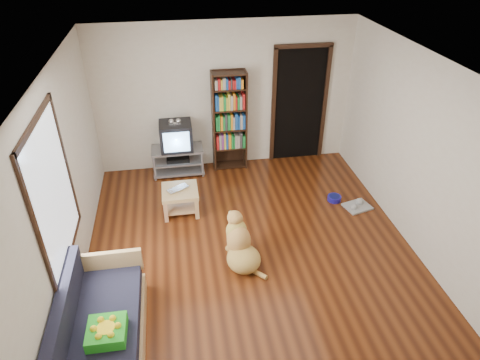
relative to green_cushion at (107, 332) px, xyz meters
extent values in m
plane|color=#5C290F|center=(1.75, 1.55, -0.48)|extent=(5.00, 5.00, 0.00)
plane|color=white|center=(1.75, 1.55, 2.12)|extent=(5.00, 5.00, 0.00)
plane|color=beige|center=(1.75, 4.05, 0.82)|extent=(4.50, 0.00, 4.50)
plane|color=beige|center=(1.75, -0.95, 0.82)|extent=(4.50, 0.00, 4.50)
plane|color=beige|center=(-0.50, 1.55, 0.82)|extent=(0.00, 5.00, 5.00)
plane|color=beige|center=(4.00, 1.55, 0.82)|extent=(0.00, 5.00, 5.00)
cube|color=green|center=(0.00, 0.00, 0.00)|extent=(0.38, 0.38, 0.13)
imported|color=silver|center=(0.83, 2.57, -0.07)|extent=(0.40, 0.36, 0.03)
cylinder|color=navy|center=(3.33, 2.48, -0.44)|extent=(0.22, 0.22, 0.08)
cube|color=#A6A6A6|center=(3.63, 2.23, -0.47)|extent=(0.47, 0.41, 0.03)
cube|color=white|center=(-0.48, 1.05, 1.02)|extent=(0.02, 1.30, 1.60)
cube|color=black|center=(-0.48, 1.05, 1.84)|extent=(0.03, 1.42, 0.06)
cube|color=black|center=(-0.48, 1.05, 0.20)|extent=(0.03, 1.42, 0.06)
cube|color=black|center=(-0.48, 0.35, 1.02)|extent=(0.03, 0.06, 1.70)
cube|color=black|center=(-0.48, 1.75, 1.02)|extent=(0.03, 0.06, 1.70)
cube|color=black|center=(3.10, 4.03, 0.57)|extent=(0.90, 0.02, 2.10)
cube|color=black|center=(2.62, 4.02, 0.57)|extent=(0.07, 0.05, 2.14)
cube|color=black|center=(3.58, 4.02, 0.57)|extent=(0.07, 0.05, 2.14)
cube|color=black|center=(3.10, 4.02, 1.65)|extent=(1.03, 0.05, 0.07)
cube|color=#99999E|center=(0.85, 3.80, 0.00)|extent=(0.90, 0.45, 0.04)
cube|color=#99999E|center=(0.85, 3.80, -0.23)|extent=(0.86, 0.42, 0.03)
cube|color=#99999E|center=(0.85, 3.80, -0.42)|extent=(0.90, 0.45, 0.04)
cylinder|color=#99999E|center=(0.43, 3.60, -0.23)|extent=(0.04, 0.04, 0.50)
cylinder|color=#99999E|center=(1.27, 3.60, -0.23)|extent=(0.04, 0.04, 0.50)
cylinder|color=#99999E|center=(0.43, 4.00, -0.23)|extent=(0.04, 0.04, 0.50)
cylinder|color=#99999E|center=(1.27, 4.00, -0.23)|extent=(0.04, 0.04, 0.50)
cube|color=black|center=(0.85, 3.80, -0.18)|extent=(0.40, 0.30, 0.07)
cube|color=black|center=(0.85, 3.80, 0.26)|extent=(0.55, 0.48, 0.48)
cube|color=black|center=(0.85, 4.00, 0.26)|extent=(0.40, 0.14, 0.36)
cube|color=#8CBFF2|center=(0.85, 3.55, 0.26)|extent=(0.44, 0.02, 0.36)
cube|color=silver|center=(0.85, 3.75, 0.51)|extent=(0.20, 0.07, 0.02)
sphere|color=silver|center=(0.79, 3.75, 0.55)|extent=(0.09, 0.09, 0.09)
sphere|color=silver|center=(0.91, 3.75, 0.55)|extent=(0.09, 0.09, 0.09)
cube|color=black|center=(1.52, 3.89, 0.42)|extent=(0.03, 0.30, 1.80)
cube|color=black|center=(2.08, 3.89, 0.42)|extent=(0.03, 0.30, 1.80)
cube|color=black|center=(1.80, 4.03, 0.42)|extent=(0.60, 0.02, 1.80)
cube|color=black|center=(1.80, 3.89, -0.45)|extent=(0.56, 0.28, 0.02)
cube|color=black|center=(1.80, 3.89, -0.08)|extent=(0.56, 0.28, 0.03)
cube|color=black|center=(1.80, 3.89, 0.29)|extent=(0.56, 0.28, 0.02)
cube|color=black|center=(1.80, 3.89, 0.66)|extent=(0.56, 0.28, 0.02)
cube|color=black|center=(1.80, 3.89, 1.03)|extent=(0.56, 0.28, 0.02)
cube|color=black|center=(1.80, 3.89, 1.29)|extent=(0.56, 0.28, 0.02)
cube|color=tan|center=(-0.08, 0.15, -0.37)|extent=(0.80, 1.80, 0.22)
cube|color=#1E1E2D|center=(-0.08, 0.15, -0.15)|extent=(0.74, 1.74, 0.18)
cube|color=#1E1E2D|center=(-0.42, 0.15, 0.12)|extent=(0.12, 1.74, 0.40)
cube|color=tan|center=(-0.08, 1.01, 0.02)|extent=(0.80, 0.06, 0.30)
cube|color=tan|center=(0.83, 2.60, -0.11)|extent=(0.55, 0.55, 0.06)
cube|color=tan|center=(0.83, 2.60, -0.38)|extent=(0.45, 0.45, 0.03)
cube|color=tan|center=(0.60, 2.36, -0.31)|extent=(0.06, 0.06, 0.34)
cube|color=tan|center=(1.07, 2.36, -0.31)|extent=(0.06, 0.06, 0.34)
cube|color=tan|center=(0.60, 2.83, -0.31)|extent=(0.06, 0.06, 0.34)
cube|color=tan|center=(1.07, 2.83, -0.31)|extent=(0.06, 0.06, 0.34)
ellipsoid|color=tan|center=(1.59, 1.19, -0.35)|extent=(0.54, 0.57, 0.33)
ellipsoid|color=#B79246|center=(1.55, 1.36, -0.17)|extent=(0.39, 0.41, 0.44)
ellipsoid|color=gold|center=(1.53, 1.45, -0.06)|extent=(0.33, 0.31, 0.31)
ellipsoid|color=#B59945|center=(1.52, 1.50, 0.11)|extent=(0.25, 0.26, 0.19)
ellipsoid|color=tan|center=(1.50, 1.60, 0.09)|extent=(0.12, 0.18, 0.08)
sphere|color=black|center=(1.48, 1.68, 0.09)|extent=(0.04, 0.04, 0.04)
ellipsoid|color=tan|center=(1.46, 1.45, 0.10)|extent=(0.06, 0.08, 0.13)
ellipsoid|color=tan|center=(1.60, 1.48, 0.10)|extent=(0.06, 0.08, 0.13)
cylinder|color=#D8A253|center=(1.45, 1.52, -0.31)|extent=(0.09, 0.12, 0.36)
cylinder|color=tan|center=(1.58, 1.55, -0.31)|extent=(0.09, 0.12, 0.36)
sphere|color=#B57F45|center=(1.44, 1.56, -0.46)|extent=(0.09, 0.09, 0.09)
sphere|color=#DA9253|center=(1.57, 1.59, -0.46)|extent=(0.09, 0.09, 0.09)
cylinder|color=tan|center=(1.74, 1.02, -0.46)|extent=(0.26, 0.27, 0.07)
camera|label=1|loc=(0.85, -2.98, 3.53)|focal=32.00mm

